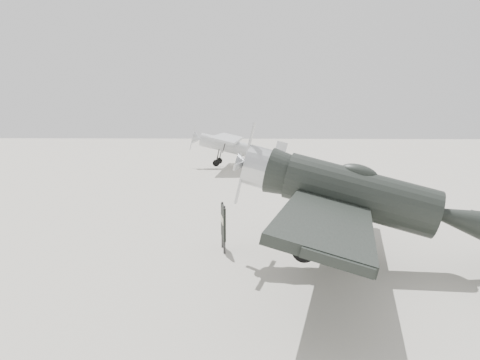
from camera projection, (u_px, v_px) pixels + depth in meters
The scene contains 4 objects.
ground at pixel (204, 234), 16.20m from camera, with size 160.00×160.00×0.00m, color #A59D92.
lowwing_monoplane at pixel (374, 199), 12.30m from camera, with size 7.92×10.99×3.53m.
highwing_monoplane at pixel (235, 144), 37.96m from camera, with size 7.68×10.76×3.07m.
sign_board at pixel (223, 223), 14.07m from camera, with size 0.24×0.99×1.43m.
Camera 1 is at (2.05, -15.74, 3.95)m, focal length 35.00 mm.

